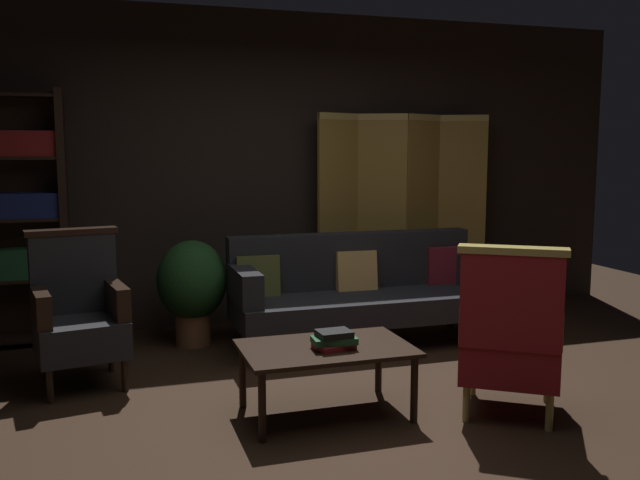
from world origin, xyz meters
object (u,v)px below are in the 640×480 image
(bookshelf, at_px, (8,215))
(potted_plant, at_px, (192,285))
(folding_screen, at_px, (402,212))
(coffee_table, at_px, (326,354))
(book_black_cloth, at_px, (334,334))
(velvet_couch, at_px, (360,287))
(book_red_leather, at_px, (334,346))
(book_green_cloth, at_px, (334,340))
(armchair_gilt_accent, at_px, (510,335))
(armchair_wing_left, at_px, (78,313))

(bookshelf, height_order, potted_plant, bookshelf)
(folding_screen, height_order, coffee_table, folding_screen)
(coffee_table, distance_m, book_black_cloth, 0.15)
(velvet_couch, distance_m, potted_plant, 1.36)
(coffee_table, relative_size, book_red_leather, 4.52)
(book_green_cloth, relative_size, book_black_cloth, 1.31)
(coffee_table, relative_size, book_green_cloth, 3.93)
(velvet_couch, xyz_separation_m, book_red_leather, (-0.73, -1.48, -0.02))
(velvet_couch, xyz_separation_m, armchair_gilt_accent, (0.27, -1.76, 0.04))
(folding_screen, xyz_separation_m, velvet_couch, (-0.71, -0.76, -0.53))
(coffee_table, xyz_separation_m, book_black_cloth, (0.03, -0.07, 0.14))
(folding_screen, distance_m, book_black_cloth, 2.71)
(book_green_cloth, bearing_deg, potted_plant, 108.22)
(folding_screen, height_order, book_green_cloth, folding_screen)
(armchair_gilt_accent, bearing_deg, book_green_cloth, 164.44)
(velvet_couch, xyz_separation_m, armchair_wing_left, (-2.17, -0.39, 0.04))
(book_red_leather, bearing_deg, coffee_table, 113.72)
(folding_screen, distance_m, armchair_gilt_accent, 2.61)
(book_red_leather, height_order, book_black_cloth, book_black_cloth)
(bookshelf, distance_m, book_green_cloth, 3.03)
(coffee_table, bearing_deg, book_red_leather, -66.28)
(coffee_table, distance_m, armchair_gilt_accent, 1.09)
(potted_plant, relative_size, book_green_cloth, 3.35)
(coffee_table, relative_size, armchair_gilt_accent, 0.96)
(armchair_gilt_accent, bearing_deg, armchair_wing_left, 150.67)
(coffee_table, distance_m, armchair_wing_left, 1.75)
(bookshelf, height_order, coffee_table, bookshelf)
(coffee_table, height_order, potted_plant, potted_plant)
(bookshelf, xyz_separation_m, armchair_wing_left, (0.53, -1.13, -0.57))
(bookshelf, relative_size, book_green_cloth, 8.05)
(book_black_cloth, bearing_deg, book_red_leather, 165.96)
(potted_plant, bearing_deg, armchair_wing_left, -139.83)
(coffee_table, bearing_deg, book_black_cloth, -66.28)
(book_green_cloth, bearing_deg, book_red_leather, 90.00)
(folding_screen, xyz_separation_m, book_red_leather, (-1.44, -2.25, -0.55))
(bookshelf, bearing_deg, book_black_cloth, -48.42)
(book_red_leather, relative_size, book_black_cloth, 1.14)
(armchair_gilt_accent, bearing_deg, coffee_table, 161.52)
(armchair_wing_left, bearing_deg, coffee_table, -36.06)
(bookshelf, bearing_deg, velvet_couch, -15.31)
(bookshelf, bearing_deg, folding_screen, 0.36)
(velvet_couch, relative_size, armchair_wing_left, 2.04)
(armchair_wing_left, relative_size, book_black_cloth, 5.35)
(velvet_couch, bearing_deg, book_red_leather, -116.10)
(folding_screen, xyz_separation_m, bookshelf, (-3.41, -0.02, 0.08))
(velvet_couch, xyz_separation_m, coffee_table, (-0.76, -1.42, -0.08))
(armchair_wing_left, height_order, book_red_leather, armchair_wing_left)
(armchair_wing_left, height_order, book_black_cloth, armchair_wing_left)
(bookshelf, height_order, armchair_wing_left, bookshelf)
(folding_screen, bearing_deg, book_black_cloth, -122.62)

